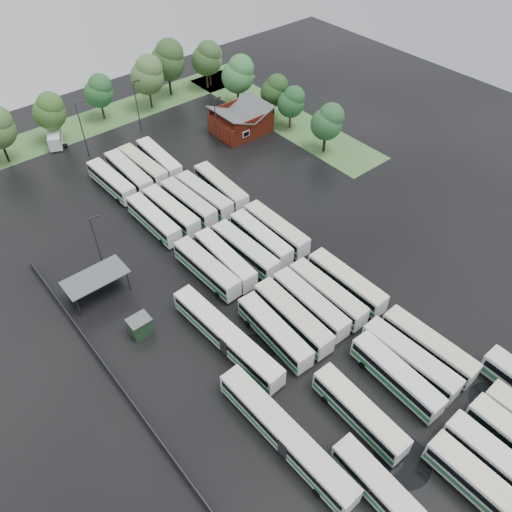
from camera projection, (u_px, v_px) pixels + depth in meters
ground at (305, 328)px, 63.09m from camera, size 160.00×160.00×0.00m
brick_building at (241, 123)px, 96.40m from camera, size 10.07×8.60×5.39m
wash_shed at (94, 278)px, 65.19m from camera, size 8.20×4.20×3.58m
utility_hut at (140, 326)px, 61.63m from camera, size 2.70×2.20×2.62m
grass_strip_north at (87, 124)px, 99.67m from camera, size 80.00×10.00×0.01m
grass_strip_east at (279, 115)px, 102.32m from camera, size 10.00×50.00×0.01m
west_fence at (116, 381)px, 56.83m from camera, size 0.10×50.00×1.20m
bus_r0c1 at (486, 490)px, 47.00m from camera, size 2.71×12.18×3.38m
bus_r0c2 at (504, 468)px, 48.49m from camera, size 2.78×12.34×3.43m
bus_r1c0 at (359, 412)px, 52.79m from camera, size 2.82×11.85×3.28m
bus_r1c2 at (396, 375)px, 56.02m from camera, size 2.94×11.81×3.26m
bus_r1c3 at (410, 359)px, 57.46m from camera, size 3.00×12.26×3.39m
bus_r1c4 at (429, 346)px, 58.90m from camera, size 2.91×11.99×3.32m
bus_r2c0 at (274, 331)px, 60.43m from camera, size 3.07×11.86×3.27m
bus_r2c1 at (293, 317)px, 61.92m from camera, size 3.02×12.40×3.43m
bus_r2c2 at (310, 304)px, 63.54m from camera, size 2.83×11.98×3.32m
bus_r2c3 at (327, 293)px, 64.80m from camera, size 2.57×12.00×3.34m
bus_r2c4 at (346, 282)px, 66.24m from camera, size 2.64×12.00×3.34m
bus_r3c0 at (207, 268)px, 68.14m from camera, size 2.91×11.97×3.31m
bus_r3c1 at (225, 259)px, 69.39m from camera, size 2.93×11.84×3.27m
bus_r3c2 at (245, 250)px, 70.72m from camera, size 2.87×12.02×3.33m
bus_r3c3 at (261, 238)px, 72.57m from camera, size 2.69×11.70×3.25m
bus_r3c4 at (276, 229)px, 73.97m from camera, size 2.60×11.99×3.33m
bus_r4c0 at (154, 219)px, 75.62m from camera, size 2.61×11.71×3.25m
bus_r4c1 at (171, 211)px, 77.02m from camera, size 2.94×12.06×3.34m
bus_r4c2 at (189, 202)px, 78.60m from camera, size 2.89×11.90×3.29m
bus_r4c3 at (204, 195)px, 79.87m from camera, size 3.03×12.00×3.31m
bus_r4c4 at (221, 187)px, 81.39m from camera, size 3.20×12.31×3.40m
bus_r5c0 at (112, 181)px, 82.74m from camera, size 2.91×11.80×3.26m
bus_r5c1 at (129, 173)px, 84.22m from camera, size 2.83×12.34×3.42m
bus_r5c2 at (143, 166)px, 85.86m from camera, size 2.91×12.07×3.34m
bus_r5c3 at (159, 160)px, 87.28m from camera, size 3.13×12.12×3.34m
artic_bus_west_b at (227, 337)px, 59.85m from camera, size 3.38×17.80×3.28m
artic_bus_west_c at (285, 435)px, 50.88m from camera, size 3.00×18.20×3.37m
minibus at (55, 137)px, 93.34m from camera, size 4.58×6.48×2.67m
tree_north_2 at (50, 111)px, 90.89m from camera, size 5.87×5.87×9.73m
tree_north_3 at (99, 91)px, 97.22m from camera, size 5.62×5.62×9.30m
tree_north_4 at (148, 74)px, 99.69m from camera, size 6.72×6.72×11.13m
tree_north_5 at (168, 60)px, 103.54m from camera, size 7.24×7.24×12.00m
tree_north_6 at (210, 59)px, 108.05m from camera, size 5.65×5.65×9.36m
tree_east_0 at (328, 121)px, 88.41m from camera, size 5.74×5.70×9.45m
tree_east_1 at (292, 102)px, 94.98m from camera, size 5.16×5.16×8.54m
tree_east_2 at (275, 90)px, 97.98m from camera, size 5.35×5.35×8.87m
tree_east_3 at (239, 74)px, 100.38m from camera, size 6.54×6.54×10.83m
tree_east_4 at (207, 58)px, 106.78m from camera, size 6.25×6.25×10.35m
lamp_post_ne at (216, 119)px, 89.80m from camera, size 1.50×0.29×9.71m
lamp_post_nw at (97, 241)px, 66.50m from camera, size 1.47×0.29×9.57m
lamp_post_back_w at (82, 126)px, 87.16m from camera, size 1.63×0.32×10.59m
lamp_post_back_e at (137, 103)px, 93.53m from camera, size 1.58×0.31×10.26m
puddle_0 at (402, 461)px, 50.84m from camera, size 5.90×5.90×0.01m
puddle_1 at (489, 400)px, 55.77m from camera, size 4.58×4.58×0.01m
puddle_2 at (253, 352)px, 60.44m from camera, size 5.38×5.38×0.01m
puddle_3 at (343, 306)px, 65.71m from camera, size 4.94×4.94×0.01m
puddle_4 at (510, 379)px, 57.77m from camera, size 3.25×3.25×0.01m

